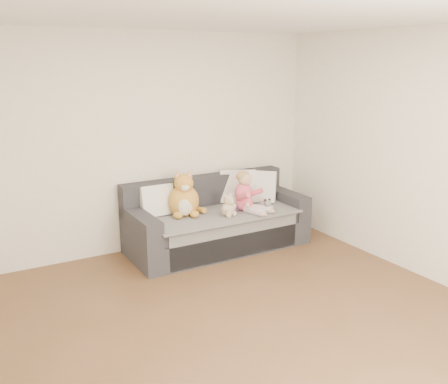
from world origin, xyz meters
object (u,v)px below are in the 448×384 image
Objects in this scene: sofa at (216,223)px; toddler at (246,194)px; plush_cat at (184,198)px; sippy_cup at (234,207)px; teddy_bear at (229,207)px.

sofa is 0.52m from toddler.
plush_cat is 4.63× the size of sippy_cup.
toddler is 4.15× the size of sippy_cup.
plush_cat is 0.63m from sippy_cup.
toddler is (0.32, -0.19, 0.37)m from sofa.
sippy_cup is at bearing -0.70° from plush_cat.
sippy_cup is (0.15, 0.12, -0.05)m from teddy_bear.
sofa is 0.56m from plush_cat.
plush_cat is at bearing 163.38° from sippy_cup.
sippy_cup is at bearing 145.15° from toddler.
teddy_bear is at bearing 173.34° from toddler.
plush_cat reaches higher than teddy_bear.
toddler is at bearing -30.92° from sofa.
plush_cat reaches higher than sippy_cup.
teddy_bear reaches higher than sippy_cup.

